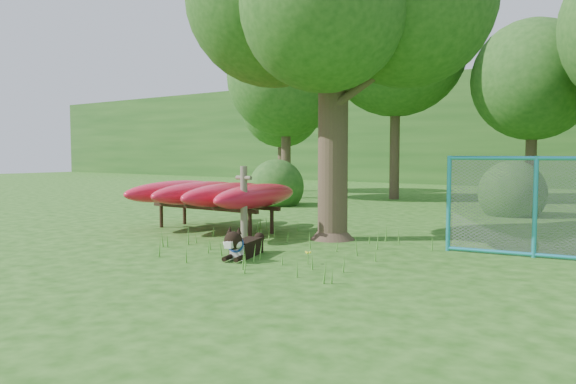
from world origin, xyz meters
The scene contains 13 objects.
ground centered at (0.00, 0.00, 0.00)m, with size 80.00×80.00×0.00m, color #1C4F0F.
wooden_post centered at (-0.87, 1.21, 0.77)m, with size 0.40×0.15×1.45m.
kayak_rack centered at (-2.40, 1.96, 0.81)m, with size 3.56×3.15×1.06m.
husky_dog centered at (0.25, -0.11, 0.20)m, with size 0.60×1.24×0.56m.
fence_section centered at (4.04, 2.77, 0.83)m, with size 2.81×0.52×2.76m.
wildflower_clump centered at (1.41, 0.09, 0.17)m, with size 0.09×0.10×0.21m.
bg_tree_a centered at (-6.50, 10.00, 4.48)m, with size 4.40×4.40×6.70m.
bg_tree_b centered at (-3.00, 12.00, 5.61)m, with size 5.20×5.20×8.22m.
bg_tree_c centered at (1.50, 13.00, 4.11)m, with size 4.00×4.00×6.12m.
bg_tree_f centered at (-9.00, 13.00, 3.73)m, with size 3.60×3.60×5.55m.
shrub_left centered at (-5.00, 7.50, 0.00)m, with size 1.80×1.80×1.80m, color #214F19.
shrub_mid centered at (2.00, 9.00, 0.00)m, with size 1.80×1.80×1.80m, color #214F19.
wooded_hillside centered at (0.00, 28.00, 3.00)m, with size 80.00×12.00×6.00m, color #214F19.
Camera 1 is at (6.27, -6.88, 1.71)m, focal length 35.00 mm.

